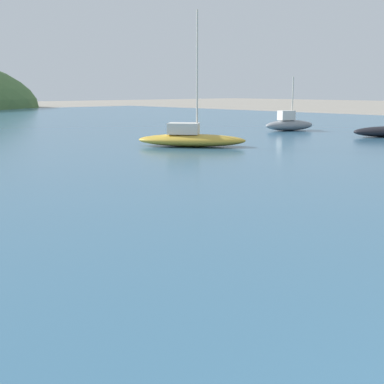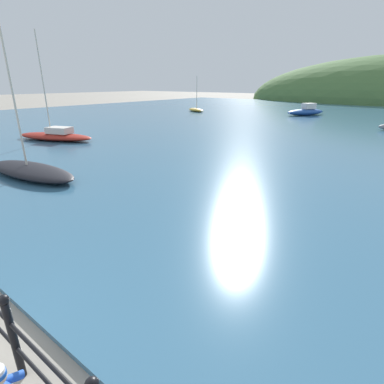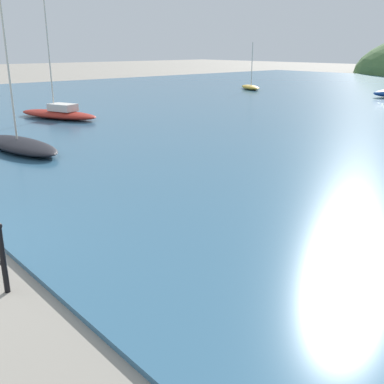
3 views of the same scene
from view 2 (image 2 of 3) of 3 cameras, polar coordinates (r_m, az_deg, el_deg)
name	(u,v)px [view 2 (image 2 of 3)]	position (r m, az deg, el deg)	size (l,w,h in m)	color
water	(369,123)	(31.81, 30.67, 11.28)	(80.00, 60.00, 0.10)	#386684
boat_far_right	(306,111)	(35.86, 20.88, 14.17)	(3.68, 4.96, 1.25)	#1E4793
boat_nearest_quay	(31,170)	(12.84, -28.33, 3.69)	(4.84, 1.86, 5.62)	black
boat_green_fishing	(196,110)	(38.12, 0.78, 15.42)	(3.51, 2.60, 4.09)	gold
boat_white_sailboat	(55,135)	(20.52, -24.57, 9.78)	(5.41, 3.21, 6.12)	maroon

